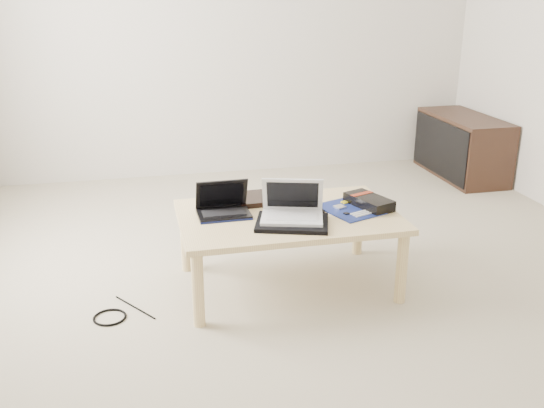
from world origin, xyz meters
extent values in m
plane|color=#B5AC93|center=(0.00, 0.00, 0.00)|extent=(4.00, 4.00, 0.00)
cube|color=beige|center=(0.00, 2.05, 1.30)|extent=(4.00, 0.10, 2.60)
cube|color=#E2CB88|center=(-0.10, -0.13, 0.39)|extent=(1.10, 0.70, 0.03)
cylinder|color=#E2CB88|center=(-0.60, -0.43, 0.18)|extent=(0.06, 0.06, 0.37)
cylinder|color=#E2CB88|center=(0.40, -0.43, 0.18)|extent=(0.06, 0.06, 0.37)
cylinder|color=#E2CB88|center=(-0.60, 0.17, 0.18)|extent=(0.06, 0.06, 0.37)
cylinder|color=#E2CB88|center=(0.40, 0.17, 0.18)|extent=(0.06, 0.06, 0.37)
cube|color=#372316|center=(1.78, 1.45, 0.25)|extent=(0.40, 0.90, 0.50)
cube|color=black|center=(1.58, 1.45, 0.25)|extent=(0.02, 0.86, 0.44)
cube|color=black|center=(-0.19, 0.10, 0.41)|extent=(0.27, 0.23, 0.03)
cube|color=black|center=(-0.43, -0.08, 0.41)|extent=(0.26, 0.19, 0.02)
cube|color=black|center=(-0.43, -0.08, 0.42)|extent=(0.22, 0.10, 0.00)
cube|color=black|center=(-0.42, -0.15, 0.42)|extent=(0.06, 0.03, 0.00)
cube|color=black|center=(-0.43, -0.03, 0.50)|extent=(0.26, 0.09, 0.16)
cube|color=black|center=(-0.43, -0.03, 0.49)|extent=(0.22, 0.06, 0.13)
cube|color=#0C1443|center=(-0.42, -0.17, 0.40)|extent=(0.26, 0.02, 0.01)
cube|color=black|center=(-0.06, -0.08, 0.41)|extent=(0.28, 0.23, 0.01)
cube|color=white|center=(-0.06, -0.08, 0.41)|extent=(0.22, 0.18, 0.00)
cube|color=#BBBBC0|center=(0.00, -0.07, 0.41)|extent=(0.10, 0.24, 0.02)
cube|color=#9A9A9F|center=(0.00, -0.07, 0.42)|extent=(0.08, 0.20, 0.00)
cube|color=black|center=(-0.12, -0.28, 0.41)|extent=(0.41, 0.35, 0.02)
cube|color=silver|center=(-0.12, -0.25, 0.43)|extent=(0.34, 0.28, 0.01)
cube|color=white|center=(-0.12, -0.26, 0.44)|extent=(0.27, 0.18, 0.00)
cube|color=silver|center=(-0.14, -0.33, 0.44)|extent=(0.07, 0.05, 0.00)
cube|color=silver|center=(-0.10, -0.20, 0.53)|extent=(0.31, 0.17, 0.19)
cube|color=black|center=(-0.10, -0.20, 0.52)|extent=(0.26, 0.14, 0.15)
cube|color=#0C1950|center=(0.22, -0.15, 0.40)|extent=(0.33, 0.37, 0.01)
cube|color=#BBBBC0|center=(0.17, -0.12, 0.41)|extent=(0.07, 0.07, 0.01)
cube|color=yellow|center=(0.25, -0.03, 0.41)|extent=(0.10, 0.04, 0.01)
cube|color=yellow|center=(0.26, -0.05, 0.41)|extent=(0.10, 0.04, 0.01)
cube|color=silver|center=(0.26, -0.21, 0.41)|extent=(0.14, 0.06, 0.01)
cube|color=silver|center=(0.27, -0.22, 0.41)|extent=(0.14, 0.06, 0.01)
cube|color=silver|center=(0.27, -0.24, 0.41)|extent=(0.14, 0.06, 0.01)
cube|color=black|center=(0.18, -0.21, 0.41)|extent=(0.03, 0.03, 0.01)
cube|color=black|center=(0.33, -0.13, 0.43)|extent=(0.21, 0.29, 0.06)
cube|color=maroon|center=(0.31, -0.07, 0.46)|extent=(0.14, 0.08, 0.00)
torus|color=black|center=(-0.22, -0.22, 0.41)|extent=(0.12, 0.12, 0.01)
torus|color=black|center=(-1.01, -0.28, 0.01)|extent=(0.18, 0.18, 0.01)
cylinder|color=black|center=(-0.90, -0.20, 0.00)|extent=(0.19, 0.27, 0.01)
camera|label=1|loc=(-0.83, -2.91, 1.48)|focal=40.00mm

